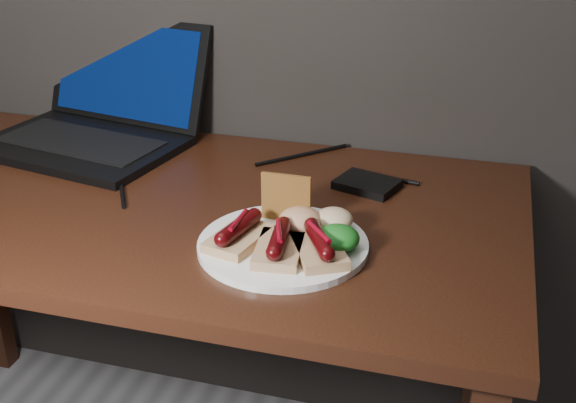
# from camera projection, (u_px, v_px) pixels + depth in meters

# --- Properties ---
(desk) EXTENTS (1.40, 0.70, 0.75)m
(desk) POSITION_uv_depth(u_px,v_px,m) (146.00, 238.00, 1.38)
(desk) COLOR #381C0E
(desk) RESTS_ON ground
(laptop) EXTENTS (0.47, 0.44, 0.25)m
(laptop) POSITION_uv_depth(u_px,v_px,m) (97.00, 119.00, 1.59)
(laptop) COLOR black
(laptop) RESTS_ON desk
(hard_drive) EXTENTS (0.13, 0.11, 0.02)m
(hard_drive) POSITION_uv_depth(u_px,v_px,m) (367.00, 184.00, 1.37)
(hard_drive) COLOR black
(hard_drive) RESTS_ON desk
(desk_cables) EXTENTS (1.02, 0.41, 0.01)m
(desk_cables) POSITION_uv_depth(u_px,v_px,m) (174.00, 165.00, 1.47)
(desk_cables) COLOR black
(desk_cables) RESTS_ON desk
(plate) EXTENTS (0.34, 0.34, 0.01)m
(plate) POSITION_uv_depth(u_px,v_px,m) (283.00, 245.00, 1.16)
(plate) COLOR white
(plate) RESTS_ON desk
(bread_sausage_left) EXTENTS (0.09, 0.13, 0.04)m
(bread_sausage_left) POSITION_uv_depth(u_px,v_px,m) (239.00, 233.00, 1.15)
(bread_sausage_left) COLOR tan
(bread_sausage_left) RESTS_ON plate
(bread_sausage_center) EXTENTS (0.08, 0.12, 0.04)m
(bread_sausage_center) POSITION_uv_depth(u_px,v_px,m) (279.00, 245.00, 1.12)
(bread_sausage_center) COLOR tan
(bread_sausage_center) RESTS_ON plate
(bread_sausage_right) EXTENTS (0.12, 0.13, 0.04)m
(bread_sausage_right) POSITION_uv_depth(u_px,v_px,m) (319.00, 246.00, 1.11)
(bread_sausage_right) COLOR tan
(bread_sausage_right) RESTS_ON plate
(crispbread) EXTENTS (0.08, 0.01, 0.08)m
(crispbread) POSITION_uv_depth(u_px,v_px,m) (286.00, 198.00, 1.21)
(crispbread) COLOR #9C622A
(crispbread) RESTS_ON plate
(salad_greens) EXTENTS (0.07, 0.07, 0.04)m
(salad_greens) POSITION_uv_depth(u_px,v_px,m) (338.00, 238.00, 1.13)
(salad_greens) COLOR #13601A
(salad_greens) RESTS_ON plate
(salsa_mound) EXTENTS (0.07, 0.07, 0.04)m
(salsa_mound) POSITION_uv_depth(u_px,v_px,m) (300.00, 220.00, 1.18)
(salsa_mound) COLOR maroon
(salsa_mound) RESTS_ON plate
(coleslaw_mound) EXTENTS (0.06, 0.06, 0.04)m
(coleslaw_mound) POSITION_uv_depth(u_px,v_px,m) (334.00, 219.00, 1.19)
(coleslaw_mound) COLOR beige
(coleslaw_mound) RESTS_ON plate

